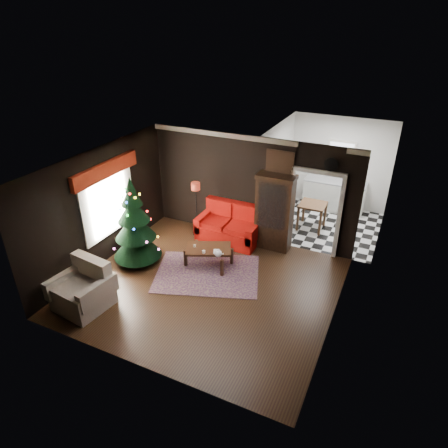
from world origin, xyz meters
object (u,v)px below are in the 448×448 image
at_px(floor_lamp, 196,209).
at_px(armchair, 82,288).
at_px(christmas_tree, 135,224).
at_px(coffee_table, 209,256).
at_px(kitchen_table, 312,216).
at_px(loveseat, 229,224).
at_px(curio_cabinet, 274,214).
at_px(wall_clock, 331,164).
at_px(teapot, 218,253).

xyz_separation_m(floor_lamp, armchair, (-0.70, -3.58, -0.37)).
relative_size(floor_lamp, christmas_tree, 0.68).
bearing_deg(armchair, christmas_tree, 96.48).
distance_m(coffee_table, kitchen_table, 3.40).
distance_m(loveseat, curio_cabinet, 1.25).
height_order(wall_clock, kitchen_table, wall_clock).
relative_size(christmas_tree, coffee_table, 2.08).
bearing_deg(loveseat, wall_clock, 9.66).
distance_m(christmas_tree, teapot, 2.09).
relative_size(loveseat, christmas_tree, 0.78).
relative_size(loveseat, kitchen_table, 2.27).
distance_m(loveseat, wall_clock, 3.04).
xyz_separation_m(floor_lamp, wall_clock, (3.23, 0.54, 1.55)).
bearing_deg(christmas_tree, kitchen_table, 46.09).
bearing_deg(curio_cabinet, floor_lamp, -169.85).
height_order(armchair, wall_clock, wall_clock).
xyz_separation_m(floor_lamp, coffee_table, (0.93, -1.12, -0.58)).
bearing_deg(loveseat, curio_cabinet, 10.83).
bearing_deg(teapot, coffee_table, 146.31).
height_order(christmas_tree, armchair, christmas_tree).
height_order(christmas_tree, kitchen_table, christmas_tree).
bearing_deg(teapot, kitchen_table, 66.53).
xyz_separation_m(loveseat, wall_clock, (2.35, 0.40, 1.88)).
bearing_deg(teapot, loveseat, 105.72).
height_order(armchair, kitchen_table, armchair).
height_order(christmas_tree, teapot, christmas_tree).
bearing_deg(curio_cabinet, kitchen_table, 65.56).
relative_size(loveseat, teapot, 8.81).
relative_size(armchair, coffee_table, 0.99).
bearing_deg(armchair, kitchen_table, 64.53).
distance_m(christmas_tree, wall_clock, 4.72).
height_order(curio_cabinet, christmas_tree, christmas_tree).
relative_size(coffee_table, wall_clock, 3.29).
relative_size(loveseat, coffee_table, 1.62).
bearing_deg(curio_cabinet, coffee_table, -126.64).
distance_m(christmas_tree, armchair, 1.96).
relative_size(wall_clock, kitchen_table, 0.43).
distance_m(curio_cabinet, teapot, 1.92).
height_order(curio_cabinet, wall_clock, wall_clock).
distance_m(loveseat, floor_lamp, 0.95).
xyz_separation_m(coffee_table, kitchen_table, (1.75, 2.91, 0.13)).
xyz_separation_m(teapot, wall_clock, (1.92, 1.91, 1.80)).
bearing_deg(floor_lamp, kitchen_table, 33.77).
relative_size(armchair, kitchen_table, 1.38).
distance_m(coffee_table, teapot, 0.56).
relative_size(teapot, wall_clock, 0.60).
height_order(loveseat, christmas_tree, christmas_tree).
relative_size(armchair, wall_clock, 3.24).
bearing_deg(coffee_table, loveseat, 92.16).
bearing_deg(curio_cabinet, christmas_tree, -142.69).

